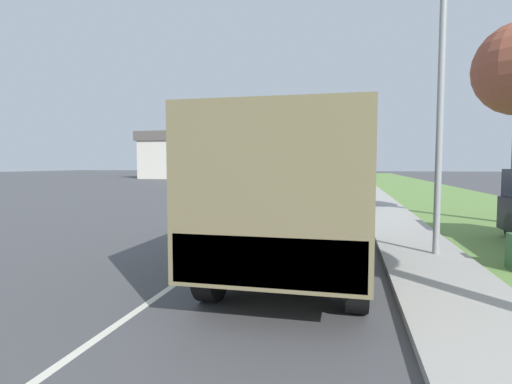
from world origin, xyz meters
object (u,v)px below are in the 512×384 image
at_px(lamp_post, 433,37).
at_px(military_truck, 298,189).
at_px(car_nearest_ahead, 333,192).
at_px(car_second_ahead, 330,182).
at_px(car_third_ahead, 337,178).

bearing_deg(lamp_post, military_truck, -148.97).
relative_size(military_truck, car_nearest_ahead, 1.54).
bearing_deg(car_nearest_ahead, car_second_ahead, 93.10).
distance_m(military_truck, car_second_ahead, 24.64).
bearing_deg(car_third_ahead, lamp_post, -85.31).
distance_m(car_nearest_ahead, car_third_ahead, 23.70).
bearing_deg(car_nearest_ahead, car_third_ahead, 90.98).
bearing_deg(car_third_ahead, car_second_ahead, -91.45).
distance_m(military_truck, lamp_post, 4.38).
relative_size(military_truck, car_third_ahead, 1.37).
relative_size(car_nearest_ahead, car_second_ahead, 0.95).
height_order(military_truck, car_nearest_ahead, military_truck).
height_order(military_truck, car_second_ahead, military_truck).
height_order(military_truck, car_third_ahead, military_truck).
height_order(military_truck, lamp_post, lamp_post).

